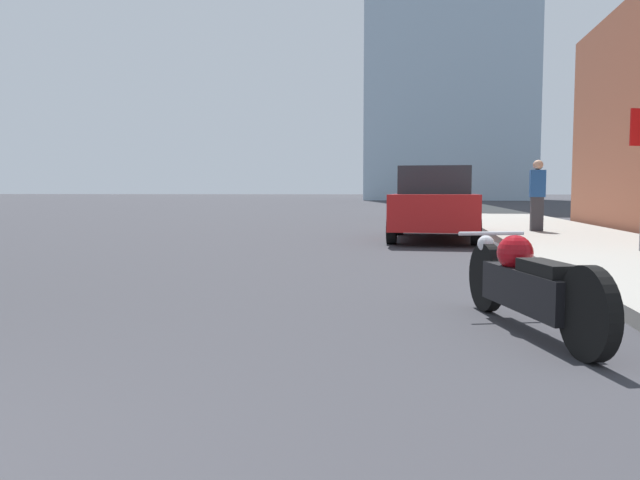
# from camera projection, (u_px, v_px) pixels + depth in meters

# --- Properties ---
(sidewalk) EXTENTS (3.32, 240.00, 0.15)m
(sidewalk) POSITION_uv_depth(u_px,v_px,m) (468.00, 207.00, 40.11)
(sidewalk) COLOR gray
(sidewalk) RESTS_ON ground_plane
(motorcycle) EXTENTS (0.88, 2.35, 0.77)m
(motorcycle) POSITION_uv_depth(u_px,v_px,m) (527.00, 284.00, 5.05)
(motorcycle) COLOR black
(motorcycle) RESTS_ON ground_plane
(parked_car_red) EXTENTS (2.08, 4.64, 1.69)m
(parked_car_red) POSITION_uv_depth(u_px,v_px,m) (434.00, 204.00, 14.52)
(parked_car_red) COLOR red
(parked_car_red) RESTS_ON ground_plane
(parked_car_silver) EXTENTS (2.25, 4.56, 1.67)m
(parked_car_silver) POSITION_uv_depth(u_px,v_px,m) (427.00, 198.00, 26.81)
(parked_car_silver) COLOR #BCBCC1
(parked_car_silver) RESTS_ON ground_plane
(pedestrian) EXTENTS (0.36, 0.24, 1.74)m
(pedestrian) POSITION_uv_depth(u_px,v_px,m) (537.00, 194.00, 15.27)
(pedestrian) COLOR #38383D
(pedestrian) RESTS_ON sidewalk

